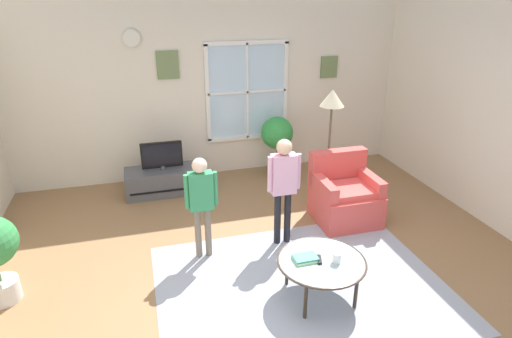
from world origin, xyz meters
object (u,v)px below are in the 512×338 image
(tv_stand, at_px, (164,181))
(cup, at_px, (337,258))
(remote_near_books, at_px, (319,259))
(person_green_shirt, at_px, (201,197))
(armchair, at_px, (344,196))
(coffee_table, at_px, (321,262))
(book_stack, at_px, (305,258))
(floor_lamp, at_px, (332,110))
(potted_plant_by_window, at_px, (277,138))
(television, at_px, (162,155))
(person_pink_shirt, at_px, (283,180))

(tv_stand, xyz_separation_m, cup, (1.40, -2.83, 0.27))
(remote_near_books, relative_size, person_green_shirt, 0.12)
(armchair, relative_size, remote_near_books, 6.21)
(coffee_table, distance_m, remote_near_books, 0.04)
(book_stack, height_order, floor_lamp, floor_lamp)
(armchair, relative_size, potted_plant_by_window, 0.90)
(remote_near_books, relative_size, floor_lamp, 0.09)
(person_green_shirt, bearing_deg, floor_lamp, 25.34)
(book_stack, bearing_deg, floor_lamp, 60.16)
(television, distance_m, book_stack, 2.94)
(cup, relative_size, person_green_shirt, 0.08)
(television, height_order, person_pink_shirt, person_pink_shirt)
(person_pink_shirt, height_order, floor_lamp, floor_lamp)
(cup, bearing_deg, coffee_table, 153.43)
(coffee_table, bearing_deg, floor_lamp, 64.32)
(person_green_shirt, bearing_deg, coffee_table, -45.35)
(remote_near_books, bearing_deg, person_pink_shirt, 91.06)
(tv_stand, height_order, armchair, armchair)
(book_stack, bearing_deg, television, 112.62)
(person_green_shirt, relative_size, person_pink_shirt, 0.92)
(tv_stand, relative_size, person_pink_shirt, 0.85)
(person_green_shirt, height_order, potted_plant_by_window, person_green_shirt)
(coffee_table, xyz_separation_m, book_stack, (-0.15, 0.05, 0.04))
(tv_stand, relative_size, book_stack, 4.90)
(coffee_table, height_order, remote_near_books, remote_near_books)
(book_stack, height_order, potted_plant_by_window, potted_plant_by_window)
(cup, xyz_separation_m, floor_lamp, (0.78, 1.95, 0.87))
(armchair, relative_size, coffee_table, 1.01)
(book_stack, bearing_deg, person_pink_shirt, 83.78)
(tv_stand, distance_m, remote_near_books, 3.04)
(potted_plant_by_window, bearing_deg, remote_near_books, -100.41)
(armchair, height_order, book_stack, armchair)
(television, height_order, remote_near_books, television)
(cup, distance_m, potted_plant_by_window, 3.04)
(potted_plant_by_window, bearing_deg, person_pink_shirt, -106.21)
(cup, height_order, floor_lamp, floor_lamp)
(coffee_table, distance_m, cup, 0.16)
(tv_stand, bearing_deg, book_stack, -67.40)
(tv_stand, height_order, television, television)
(tv_stand, height_order, person_pink_shirt, person_pink_shirt)
(potted_plant_by_window, bearing_deg, book_stack, -102.93)
(tv_stand, relative_size, floor_lamp, 0.69)
(tv_stand, bearing_deg, person_green_shirt, -80.52)
(book_stack, xyz_separation_m, potted_plant_by_window, (0.67, 2.90, 0.19))
(television, distance_m, person_green_shirt, 1.80)
(television, height_order, cup, television)
(book_stack, relative_size, person_pink_shirt, 0.17)
(tv_stand, bearing_deg, cup, -63.64)
(cup, height_order, remote_near_books, cup)
(floor_lamp, bearing_deg, armchair, -89.65)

